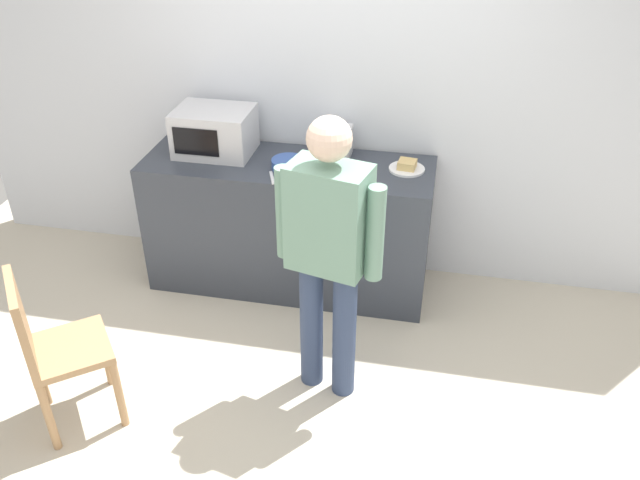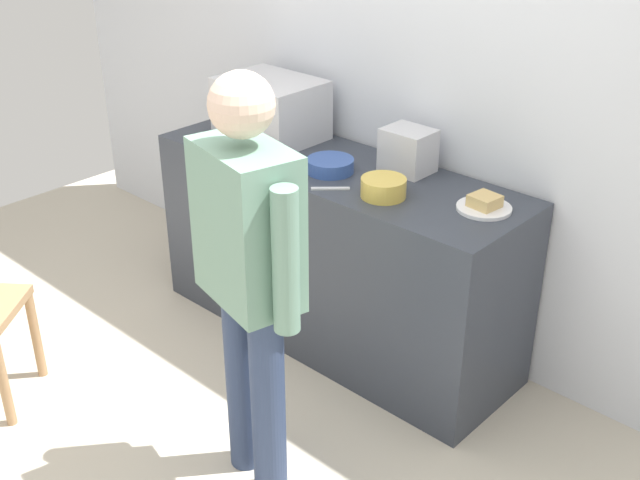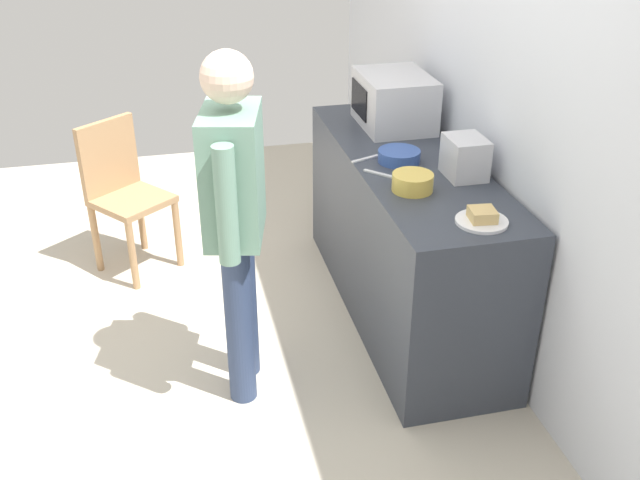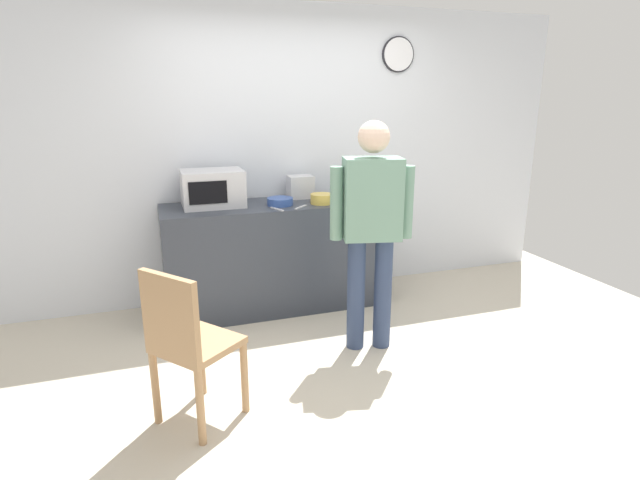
% 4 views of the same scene
% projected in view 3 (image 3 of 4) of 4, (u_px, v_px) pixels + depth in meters
% --- Properties ---
extents(ground_plane, '(6.00, 6.00, 0.00)m').
position_uv_depth(ground_plane, '(193.00, 364.00, 3.76)').
color(ground_plane, beige).
extents(back_wall, '(5.40, 0.13, 2.60)m').
position_uv_depth(back_wall, '(508.00, 99.00, 3.46)').
color(back_wall, silver).
rests_on(back_wall, ground_plane).
extents(kitchen_counter, '(1.91, 0.62, 0.93)m').
position_uv_depth(kitchen_counter, '(405.00, 237.00, 4.00)').
color(kitchen_counter, '#333842').
rests_on(kitchen_counter, ground_plane).
extents(microwave, '(0.50, 0.39, 0.30)m').
position_uv_depth(microwave, '(394.00, 101.00, 4.15)').
color(microwave, silver).
rests_on(microwave, kitchen_counter).
extents(sandwich_plate, '(0.23, 0.23, 0.07)m').
position_uv_depth(sandwich_plate, '(482.00, 218.00, 3.12)').
color(sandwich_plate, white).
rests_on(sandwich_plate, kitchen_counter).
extents(salad_bowl, '(0.22, 0.22, 0.06)m').
position_uv_depth(salad_bowl, '(399.00, 156.00, 3.72)').
color(salad_bowl, '#33519E').
rests_on(salad_bowl, kitchen_counter).
extents(cereal_bowl, '(0.20, 0.20, 0.08)m').
position_uv_depth(cereal_bowl, '(413.00, 182.00, 3.40)').
color(cereal_bowl, gold).
rests_on(cereal_bowl, kitchen_counter).
extents(toaster, '(0.22, 0.18, 0.20)m').
position_uv_depth(toaster, '(465.00, 157.00, 3.52)').
color(toaster, silver).
rests_on(toaster, kitchen_counter).
extents(fork_utensil, '(0.08, 0.17, 0.01)m').
position_uv_depth(fork_utensil, '(366.00, 159.00, 3.76)').
color(fork_utensil, silver).
rests_on(fork_utensil, kitchen_counter).
extents(spoon_utensil, '(0.14, 0.13, 0.01)m').
position_uv_depth(spoon_utensil, '(379.00, 174.00, 3.59)').
color(spoon_utensil, silver).
rests_on(spoon_utensil, kitchen_counter).
extents(person_standing, '(0.58, 0.33, 1.67)m').
position_uv_depth(person_standing, '(235.00, 207.00, 3.17)').
color(person_standing, navy).
rests_on(person_standing, ground_plane).
extents(wooden_chair, '(0.56, 0.56, 0.94)m').
position_uv_depth(wooden_chair, '(123.00, 189.00, 4.42)').
color(wooden_chair, '#A87F56').
rests_on(wooden_chair, ground_plane).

